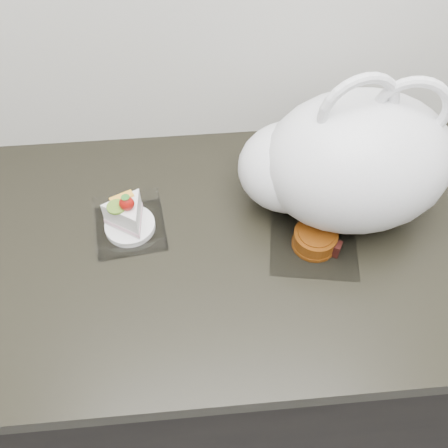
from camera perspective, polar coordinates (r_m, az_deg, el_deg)
name	(u,v)px	position (r m, az deg, el deg)	size (l,w,h in m)	color
counter	(239,338)	(1.37, 1.77, -12.91)	(2.04, 0.64, 0.90)	black
cake_tray	(129,220)	(0.99, -10.84, 0.42)	(0.15, 0.15, 0.11)	white
mooncake_wrap	(315,240)	(0.97, 10.41, -1.85)	(0.19, 0.18, 0.04)	white
plastic_bag	(344,162)	(0.96, 13.51, 6.93)	(0.40, 0.28, 0.33)	white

